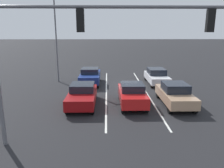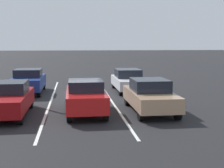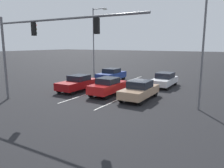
{
  "view_description": "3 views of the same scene",
  "coord_description": "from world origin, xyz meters",
  "px_view_note": "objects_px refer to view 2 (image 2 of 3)",
  "views": [
    {
      "loc": [
        1.65,
        21.1,
        5.23
      ],
      "look_at": [
        1.33,
        6.68,
        1.7
      ],
      "focal_mm": 35.0,
      "sensor_mm": 36.0,
      "label": 1
    },
    {
      "loc": [
        0.48,
        20.63,
        3.32
      ],
      "look_at": [
        -1.37,
        6.15,
        1.39
      ],
      "focal_mm": 50.0,
      "sensor_mm": 36.0,
      "label": 2
    },
    {
      "loc": [
        -10.3,
        22.64,
        4.59
      ],
      "look_at": [
        -0.86,
        6.66,
        1.17
      ],
      "focal_mm": 35.0,
      "sensor_mm": 36.0,
      "label": 3
    }
  ],
  "objects_px": {
    "car_red_midlane_front": "(86,96)",
    "car_silver_leftlane_second": "(128,80)",
    "car_navy_rightlane_second": "(29,81)",
    "car_tan_leftlane_front": "(150,95)",
    "car_maroon_rightlane_front": "(8,99)"
  },
  "relations": [
    {
      "from": "car_tan_leftlane_front",
      "to": "car_silver_leftlane_second",
      "type": "xyz_separation_m",
      "value": [
        -0.11,
        -6.49,
        -0.03
      ]
    },
    {
      "from": "car_red_midlane_front",
      "to": "car_silver_leftlane_second",
      "type": "relative_size",
      "value": 0.94
    },
    {
      "from": "car_navy_rightlane_second",
      "to": "car_tan_leftlane_front",
      "type": "bearing_deg",
      "value": 135.47
    },
    {
      "from": "car_tan_leftlane_front",
      "to": "car_navy_rightlane_second",
      "type": "distance_m",
      "value": 9.25
    },
    {
      "from": "car_tan_leftlane_front",
      "to": "car_navy_rightlane_second",
      "type": "xyz_separation_m",
      "value": [
        6.59,
        -6.48,
        0.03
      ]
    },
    {
      "from": "car_navy_rightlane_second",
      "to": "car_silver_leftlane_second",
      "type": "xyz_separation_m",
      "value": [
        -6.7,
        -0.01,
        -0.06
      ]
    },
    {
      "from": "car_red_midlane_front",
      "to": "car_maroon_rightlane_front",
      "type": "distance_m",
      "value": 3.56
    },
    {
      "from": "car_red_midlane_front",
      "to": "car_silver_leftlane_second",
      "type": "xyz_separation_m",
      "value": [
        -3.21,
        -6.52,
        -0.05
      ]
    },
    {
      "from": "car_navy_rightlane_second",
      "to": "car_silver_leftlane_second",
      "type": "bearing_deg",
      "value": -179.93
    },
    {
      "from": "car_maroon_rightlane_front",
      "to": "car_navy_rightlane_second",
      "type": "xyz_separation_m",
      "value": [
        -0.07,
        -6.48,
        0.05
      ]
    },
    {
      "from": "car_silver_leftlane_second",
      "to": "car_navy_rightlane_second",
      "type": "bearing_deg",
      "value": 0.07
    },
    {
      "from": "car_tan_leftlane_front",
      "to": "car_silver_leftlane_second",
      "type": "relative_size",
      "value": 1.02
    },
    {
      "from": "car_tan_leftlane_front",
      "to": "car_silver_leftlane_second",
      "type": "distance_m",
      "value": 6.49
    },
    {
      "from": "car_red_midlane_front",
      "to": "car_navy_rightlane_second",
      "type": "distance_m",
      "value": 7.39
    },
    {
      "from": "car_red_midlane_front",
      "to": "car_navy_rightlane_second",
      "type": "bearing_deg",
      "value": -61.8
    }
  ]
}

